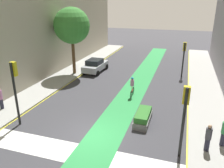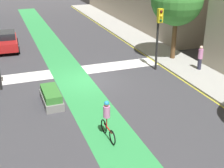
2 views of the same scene
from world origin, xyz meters
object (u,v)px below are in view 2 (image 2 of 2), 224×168
Objects in this scene: pedestrian_sidewalk_left_a at (200,57)px; traffic_signal_near_left at (159,28)px; car_red_right_near at (6,41)px; cyclist_in_lane at (107,119)px; median_planter at (51,97)px.

traffic_signal_near_left is at bearing -24.57° from pedestrian_sidewalk_left_a.
car_red_right_near is 16.37m from pedestrian_sidewalk_left_a.
traffic_signal_near_left reaches higher than pedestrian_sidewalk_left_a.
cyclist_in_lane is (-3.61, 16.18, 0.17)m from car_red_right_near.
pedestrian_sidewalk_left_a is at bearing 141.04° from car_red_right_near.
cyclist_in_lane is at bearing 112.56° from median_planter.
pedestrian_sidewalk_left_a is at bearing 155.43° from traffic_signal_near_left.
cyclist_in_lane is at bearing 102.59° from car_red_right_near.
car_red_right_near is at bearing -42.21° from traffic_signal_near_left.
median_planter is (1.82, -4.38, -0.57)m from cyclist_in_lane.
median_planter is at bearing 18.84° from traffic_signal_near_left.
traffic_signal_near_left is 2.40× the size of cyclist_in_lane.
car_red_right_near is 2.30× the size of cyclist_in_lane.
cyclist_in_lane is 4.78m from median_planter.
car_red_right_near is at bearing -77.41° from cyclist_in_lane.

